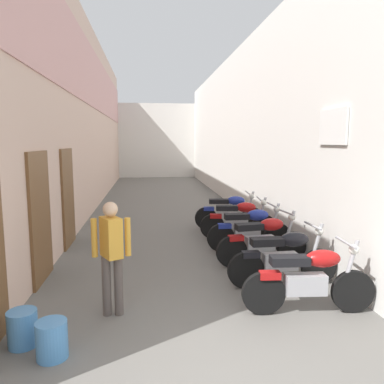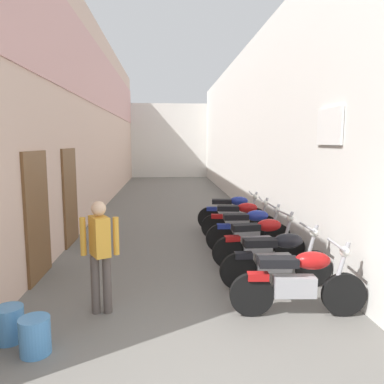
{
  "view_description": "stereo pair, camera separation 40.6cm",
  "coord_description": "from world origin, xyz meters",
  "px_view_note": "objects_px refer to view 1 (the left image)",
  "views": [
    {
      "loc": [
        -0.65,
        -2.93,
        2.36
      ],
      "look_at": [
        0.34,
        5.24,
        1.23
      ],
      "focal_mm": 34.59,
      "sensor_mm": 36.0,
      "label": 1
    },
    {
      "loc": [
        -0.25,
        -2.97,
        2.36
      ],
      "look_at": [
        0.34,
        5.24,
        1.23
      ],
      "focal_mm": 34.59,
      "sensor_mm": 36.0,
      "label": 2
    }
  ],
  "objects_px": {
    "motorcycle_sixth": "(229,211)",
    "pedestrian_by_doorway": "(111,250)",
    "motorcycle_nearest": "(310,278)",
    "water_jug_beside_first": "(52,340)",
    "water_jug_near_door": "(23,328)",
    "motorcycle_fifth": "(239,219)",
    "motorcycle_second": "(284,257)",
    "motorcycle_third": "(263,239)",
    "motorcycle_fourth": "(250,228)"
  },
  "relations": [
    {
      "from": "pedestrian_by_doorway",
      "to": "motorcycle_fourth",
      "type": "bearing_deg",
      "value": 45.39
    },
    {
      "from": "motorcycle_nearest",
      "to": "water_jug_beside_first",
      "type": "bearing_deg",
      "value": -168.22
    },
    {
      "from": "motorcycle_second",
      "to": "water_jug_near_door",
      "type": "bearing_deg",
      "value": -159.6
    },
    {
      "from": "motorcycle_sixth",
      "to": "pedestrian_by_doorway",
      "type": "bearing_deg",
      "value": -119.61
    },
    {
      "from": "motorcycle_nearest",
      "to": "pedestrian_by_doorway",
      "type": "bearing_deg",
      "value": 173.97
    },
    {
      "from": "motorcycle_second",
      "to": "motorcycle_third",
      "type": "height_order",
      "value": "same"
    },
    {
      "from": "motorcycle_third",
      "to": "water_jug_beside_first",
      "type": "bearing_deg",
      "value": -139.86
    },
    {
      "from": "motorcycle_sixth",
      "to": "water_jug_near_door",
      "type": "bearing_deg",
      "value": -124.18
    },
    {
      "from": "motorcycle_fourth",
      "to": "water_jug_beside_first",
      "type": "bearing_deg",
      "value": -131.49
    },
    {
      "from": "motorcycle_fourth",
      "to": "water_jug_near_door",
      "type": "distance_m",
      "value": 4.98
    },
    {
      "from": "motorcycle_second",
      "to": "pedestrian_by_doorway",
      "type": "distance_m",
      "value": 2.8
    },
    {
      "from": "motorcycle_fourth",
      "to": "water_jug_near_door",
      "type": "height_order",
      "value": "motorcycle_fourth"
    },
    {
      "from": "motorcycle_nearest",
      "to": "motorcycle_second",
      "type": "distance_m",
      "value": 0.98
    },
    {
      "from": "motorcycle_second",
      "to": "pedestrian_by_doorway",
      "type": "height_order",
      "value": "pedestrian_by_doorway"
    },
    {
      "from": "motorcycle_second",
      "to": "motorcycle_third",
      "type": "xyz_separation_m",
      "value": [
        -0.0,
        1.08,
        0.0
      ]
    },
    {
      "from": "motorcycle_second",
      "to": "motorcycle_fifth",
      "type": "bearing_deg",
      "value": 90.0
    },
    {
      "from": "motorcycle_fifth",
      "to": "pedestrian_by_doorway",
      "type": "bearing_deg",
      "value": -125.96
    },
    {
      "from": "water_jug_near_door",
      "to": "pedestrian_by_doorway",
      "type": "bearing_deg",
      "value": 34.26
    },
    {
      "from": "motorcycle_nearest",
      "to": "water_jug_beside_first",
      "type": "distance_m",
      "value": 3.33
    },
    {
      "from": "motorcycle_fifth",
      "to": "motorcycle_sixth",
      "type": "relative_size",
      "value": 1.0
    },
    {
      "from": "motorcycle_sixth",
      "to": "pedestrian_by_doorway",
      "type": "height_order",
      "value": "pedestrian_by_doorway"
    },
    {
      "from": "motorcycle_third",
      "to": "motorcycle_fifth",
      "type": "distance_m",
      "value": 1.91
    },
    {
      "from": "motorcycle_fifth",
      "to": "pedestrian_by_doorway",
      "type": "height_order",
      "value": "pedestrian_by_doorway"
    },
    {
      "from": "motorcycle_nearest",
      "to": "motorcycle_sixth",
      "type": "height_order",
      "value": "same"
    },
    {
      "from": "motorcycle_sixth",
      "to": "water_jug_near_door",
      "type": "relative_size",
      "value": 4.4
    },
    {
      "from": "motorcycle_fourth",
      "to": "motorcycle_fifth",
      "type": "xyz_separation_m",
      "value": [
        -0.0,
        0.98,
        0.0
      ]
    },
    {
      "from": "motorcycle_fourth",
      "to": "motorcycle_sixth",
      "type": "bearing_deg",
      "value": 90.0
    },
    {
      "from": "motorcycle_second",
      "to": "motorcycle_sixth",
      "type": "bearing_deg",
      "value": 90.0
    },
    {
      "from": "motorcycle_third",
      "to": "motorcycle_sixth",
      "type": "relative_size",
      "value": 1.0
    },
    {
      "from": "motorcycle_fifth",
      "to": "water_jug_near_door",
      "type": "distance_m",
      "value": 5.69
    },
    {
      "from": "motorcycle_sixth",
      "to": "motorcycle_fifth",
      "type": "bearing_deg",
      "value": -90.0
    },
    {
      "from": "motorcycle_sixth",
      "to": "pedestrian_by_doorway",
      "type": "relative_size",
      "value": 1.18
    },
    {
      "from": "motorcycle_third",
      "to": "pedestrian_by_doorway",
      "type": "height_order",
      "value": "pedestrian_by_doorway"
    },
    {
      "from": "motorcycle_nearest",
      "to": "water_jug_near_door",
      "type": "height_order",
      "value": "motorcycle_nearest"
    },
    {
      "from": "motorcycle_sixth",
      "to": "motorcycle_nearest",
      "type": "bearing_deg",
      "value": -90.0
    },
    {
      "from": "pedestrian_by_doorway",
      "to": "water_jug_near_door",
      "type": "xyz_separation_m",
      "value": [
        -0.97,
        -0.66,
        -0.71
      ]
    },
    {
      "from": "motorcycle_nearest",
      "to": "pedestrian_by_doorway",
      "type": "distance_m",
      "value": 2.72
    },
    {
      "from": "motorcycle_nearest",
      "to": "motorcycle_third",
      "type": "relative_size",
      "value": 1.0
    },
    {
      "from": "motorcycle_third",
      "to": "water_jug_beside_first",
      "type": "xyz_separation_m",
      "value": [
        -3.25,
        -2.74,
        -0.29
      ]
    },
    {
      "from": "motorcycle_fifth",
      "to": "motorcycle_sixth",
      "type": "bearing_deg",
      "value": 90.0
    },
    {
      "from": "motorcycle_second",
      "to": "water_jug_beside_first",
      "type": "relative_size",
      "value": 4.41
    },
    {
      "from": "motorcycle_sixth",
      "to": "water_jug_beside_first",
      "type": "distance_m",
      "value": 6.54
    },
    {
      "from": "motorcycle_second",
      "to": "pedestrian_by_doorway",
      "type": "xyz_separation_m",
      "value": [
        -2.68,
        -0.69,
        0.42
      ]
    },
    {
      "from": "water_jug_beside_first",
      "to": "motorcycle_second",
      "type": "bearing_deg",
      "value": 27.0
    },
    {
      "from": "motorcycle_sixth",
      "to": "motorcycle_third",
      "type": "bearing_deg",
      "value": -90.0
    },
    {
      "from": "motorcycle_third",
      "to": "motorcycle_fifth",
      "type": "height_order",
      "value": "same"
    },
    {
      "from": "motorcycle_nearest",
      "to": "water_jug_near_door",
      "type": "xyz_separation_m",
      "value": [
        -3.65,
        -0.38,
        -0.29
      ]
    },
    {
      "from": "motorcycle_nearest",
      "to": "motorcycle_second",
      "type": "xyz_separation_m",
      "value": [
        0.0,
        0.98,
        0.0
      ]
    },
    {
      "from": "motorcycle_fifth",
      "to": "motorcycle_sixth",
      "type": "distance_m",
      "value": 1.02
    },
    {
      "from": "pedestrian_by_doorway",
      "to": "water_jug_near_door",
      "type": "bearing_deg",
      "value": -145.74
    }
  ]
}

